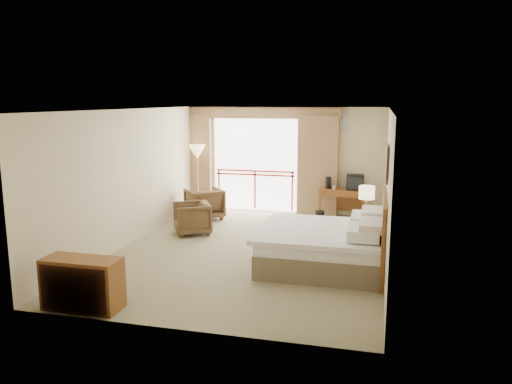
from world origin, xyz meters
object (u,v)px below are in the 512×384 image
(table_lamp, at_px, (367,193))
(floor_lamp, at_px, (197,154))
(side_table, at_px, (189,213))
(dresser, at_px, (82,284))
(armchair_far, at_px, (205,219))
(armchair_near, at_px, (192,234))
(tv, at_px, (355,182))
(bed, at_px, (325,246))
(desk, at_px, (342,195))
(wastebasket, at_px, (320,217))
(nightstand, at_px, (365,230))

(table_lamp, bearing_deg, floor_lamp, 154.88)
(side_table, height_order, dresser, dresser)
(armchair_far, height_order, armchair_near, armchair_far)
(armchair_far, bearing_deg, armchair_near, 59.05)
(armchair_far, distance_m, dresser, 5.49)
(table_lamp, xyz_separation_m, tv, (-0.33, 2.12, -0.13))
(bed, height_order, desk, bed)
(wastebasket, distance_m, armchair_far, 2.81)
(wastebasket, bearing_deg, dresser, -114.21)
(nightstand, height_order, armchair_near, nightstand)
(side_table, distance_m, dresser, 4.55)
(nightstand, bearing_deg, table_lamp, 92.78)
(bed, bearing_deg, armchair_far, 138.84)
(side_table, bearing_deg, dresser, -87.22)
(bed, relative_size, armchair_near, 2.80)
(armchair_near, bearing_deg, nightstand, 61.61)
(wastebasket, bearing_deg, side_table, -156.23)
(wastebasket, relative_size, floor_lamp, 0.16)
(tv, relative_size, dresser, 0.38)
(nightstand, relative_size, armchair_far, 0.75)
(table_lamp, bearing_deg, nightstand, -90.00)
(bed, xyz_separation_m, desk, (-0.00, 3.76, 0.19))
(desk, xyz_separation_m, armchair_far, (-3.27, -0.90, -0.57))
(side_table, bearing_deg, floor_lamp, 103.82)
(armchair_near, xyz_separation_m, side_table, (-0.26, 0.46, 0.35))
(bed, bearing_deg, nightstand, 67.78)
(nightstand, relative_size, tv, 1.51)
(armchair_near, bearing_deg, floor_lamp, 167.75)
(desk, relative_size, side_table, 2.20)
(tv, bearing_deg, nightstand, -71.67)
(armchair_far, distance_m, side_table, 1.00)
(wastebasket, relative_size, side_table, 0.55)
(nightstand, height_order, table_lamp, table_lamp)
(dresser, bearing_deg, wastebasket, 61.25)
(table_lamp, relative_size, wastebasket, 1.97)
(side_table, xyz_separation_m, dresser, (0.22, -4.54, 0.01))
(armchair_far, bearing_deg, desk, 155.33)
(armchair_near, bearing_deg, tv, 94.30)
(armchair_near, xyz_separation_m, dresser, (-0.04, -4.08, 0.36))
(desk, height_order, dresser, desk)
(side_table, bearing_deg, armchair_near, -61.14)
(tv, xyz_separation_m, armchair_far, (-3.57, -0.85, -0.91))
(floor_lamp, bearing_deg, tv, 1.12)
(armchair_near, bearing_deg, bed, 34.79)
(nightstand, distance_m, dresser, 5.57)
(tv, bearing_deg, floor_lamp, -169.26)
(nightstand, xyz_separation_m, side_table, (-3.93, 0.39, 0.04))
(wastebasket, distance_m, side_table, 3.09)
(tv, distance_m, side_table, 4.05)
(table_lamp, relative_size, floor_lamp, 0.32)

